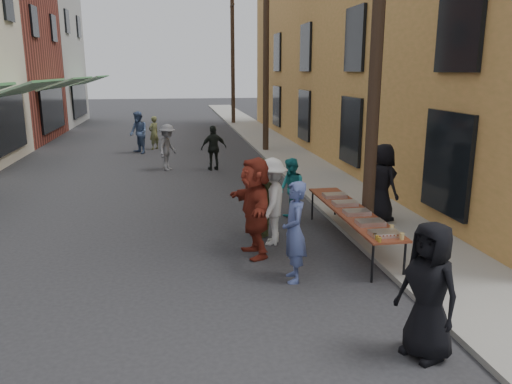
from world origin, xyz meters
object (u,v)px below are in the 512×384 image
object	(u,v)px
utility_pole_near	(378,20)
utility_pole_mid	(266,47)
guest_front_a	(429,291)
utility_pole_far	(233,55)
server	(382,182)
guest_front_c	(291,190)
serving_table	(351,212)
catering_tray_sausage	(385,233)

from	to	relation	value
utility_pole_near	utility_pole_mid	size ratio (longest dim) A/B	1.00
utility_pole_mid	guest_front_a	size ratio (longest dim) A/B	5.07
utility_pole_near	utility_pole_far	world-z (taller)	same
guest_front_a	utility_pole_mid	bearing A→B (deg)	153.95
utility_pole_near	server	world-z (taller)	utility_pole_near
utility_pole_near	guest_front_c	xyz separation A→B (m)	(-1.33, 1.52, -3.74)
guest_front_c	serving_table	bearing A→B (deg)	17.58
utility_pole_far	guest_front_c	distance (m)	22.83
guest_front_a	guest_front_c	world-z (taller)	guest_front_a
serving_table	server	bearing A→B (deg)	46.99
guest_front_a	guest_front_c	xyz separation A→B (m)	(-0.33, 6.01, -0.12)
utility_pole_far	server	xyz separation A→B (m)	(0.71, -23.06, -3.50)
catering_tray_sausage	guest_front_a	bearing A→B (deg)	-101.55
catering_tray_sausage	serving_table	bearing A→B (deg)	90.00
guest_front_a	server	bearing A→B (deg)	139.88
utility_pole_near	guest_front_c	world-z (taller)	utility_pole_near
utility_pole_far	catering_tray_sausage	size ratio (longest dim) A/B	18.00
serving_table	guest_front_c	bearing A→B (deg)	113.98
serving_table	guest_front_c	xyz separation A→B (m)	(-0.83, 1.88, 0.05)
catering_tray_sausage	guest_front_a	distance (m)	2.53
guest_front_a	utility_pole_far	bearing A→B (deg)	155.42
utility_pole_mid	guest_front_c	xyz separation A→B (m)	(-1.33, -10.48, -3.74)
server	guest_front_a	bearing A→B (deg)	146.97
utility_pole_near	guest_front_a	distance (m)	5.85
catering_tray_sausage	guest_front_a	world-z (taller)	guest_front_a
guest_front_a	server	xyz separation A→B (m)	(1.72, 5.43, 0.12)
server	catering_tray_sausage	bearing A→B (deg)	142.20
utility_pole_far	server	world-z (taller)	utility_pole_far
utility_pole_mid	catering_tray_sausage	size ratio (longest dim) A/B	18.00
catering_tray_sausage	utility_pole_mid	bearing A→B (deg)	87.96
utility_pole_mid	serving_table	world-z (taller)	utility_pole_mid
catering_tray_sausage	server	size ratio (longest dim) A/B	0.28
catering_tray_sausage	utility_pole_far	bearing A→B (deg)	88.90
utility_pole_mid	catering_tray_sausage	world-z (taller)	utility_pole_mid
utility_pole_mid	serving_table	distance (m)	12.94
serving_table	guest_front_c	distance (m)	2.05
utility_pole_far	utility_pole_mid	bearing A→B (deg)	-90.00
serving_table	catering_tray_sausage	xyz separation A→B (m)	(-0.00, -1.65, 0.08)
utility_pole_mid	serving_table	size ratio (longest dim) A/B	2.25
guest_front_a	guest_front_c	bearing A→B (deg)	160.57
guest_front_c	server	size ratio (longest dim) A/B	0.84
utility_pole_near	guest_front_c	distance (m)	4.25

